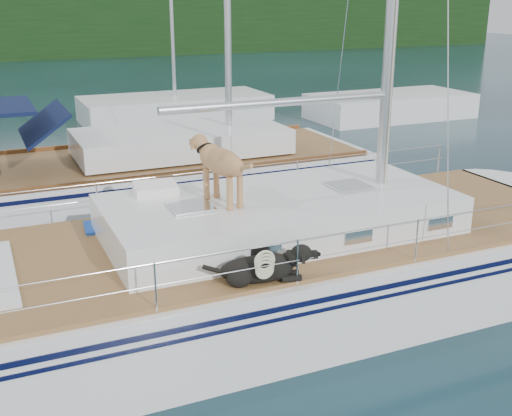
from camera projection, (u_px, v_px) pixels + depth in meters
name	position (u px, v px, depth m)	size (l,w,h in m)	color
ground	(232.00, 315.00, 9.84)	(120.00, 120.00, 0.00)	black
tree_line	(9.00, 19.00, 47.98)	(90.00, 3.00, 6.00)	black
shore_bank	(12.00, 51.00, 49.78)	(92.00, 1.00, 1.20)	#595147
main_sailboat	(236.00, 273.00, 9.66)	(12.00, 3.80, 14.01)	white
neighbor_sailboat	(137.00, 180.00, 14.72)	(11.00, 3.50, 13.30)	white
bg_boat_center	(175.00, 108.00, 25.13)	(7.20, 3.00, 11.65)	white
bg_boat_east	(390.00, 106.00, 25.58)	(6.40, 3.00, 11.65)	white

